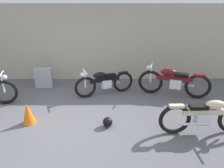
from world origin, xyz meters
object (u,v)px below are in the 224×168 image
Objects in this scene: stone_marker at (44,78)px; traffic_cone at (28,114)px; motorcycle_black at (104,82)px; motorcycle_maroon at (173,81)px; motorcycle_cream at (206,116)px; helmet at (108,122)px.

stone_marker is 1.27× the size of traffic_cone.
motorcycle_black reaches higher than stone_marker.
motorcycle_black is 0.86× the size of motorcycle_maroon.
motorcycle_cream is (0.16, -2.03, -0.03)m from motorcycle_maroon.
helmet is 0.11× the size of motorcycle_maroon.
motorcycle_black is at bearing 136.35° from motorcycle_cream.
helmet is 0.13× the size of motorcycle_black.
motorcycle_cream reaches higher than stone_marker.
helmet is at bearing 56.38° from motorcycle_maroon.
stone_marker reaches higher than helmet.
motorcycle_maroon is at bearing -9.57° from stone_marker.
motorcycle_cream is at bearing -31.64° from stone_marker.
motorcycle_maroon reaches higher than traffic_cone.
stone_marker is at bearing 147.01° from motorcycle_cream.
motorcycle_black is 3.17m from motorcycle_cream.
helmet is 1.98m from traffic_cone.
helmet is 2.27m from motorcycle_cream.
helmet is 2.73m from motorcycle_maroon.
helmet is at bearing 73.17° from motorcycle_black.
stone_marker is 2.23m from motorcycle_black.
stone_marker is at bearing 6.44° from motorcycle_maroon.
traffic_cone is 0.25× the size of motorcycle_maroon.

